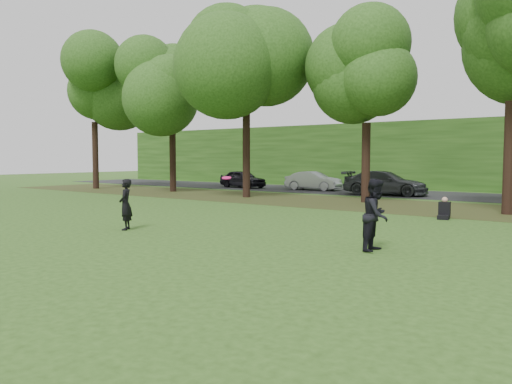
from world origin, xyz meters
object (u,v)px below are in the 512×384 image
at_px(player_left, 126,204).
at_px(frisbee, 227,178).
at_px(seated_person, 444,211).
at_px(player_right, 376,215).

relative_size(player_left, frisbee, 5.62).
height_order(frisbee, seated_person, frisbee).
bearing_deg(player_right, player_left, 97.67).
xyz_separation_m(player_left, frisbee, (3.51, 0.90, 0.92)).
bearing_deg(frisbee, player_left, -165.61).
xyz_separation_m(frisbee, seated_person, (3.84, 8.30, -1.43)).
distance_m(frisbee, seated_person, 9.26).
bearing_deg(player_left, seated_person, 102.21).
xyz_separation_m(player_left, player_right, (7.94, 1.44, 0.08)).
height_order(player_right, seated_person, player_right).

